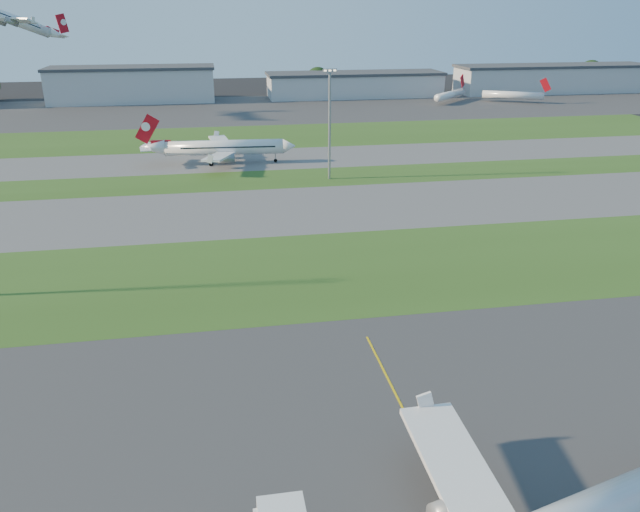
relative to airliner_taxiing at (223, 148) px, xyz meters
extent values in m
cube|color=#2D4E1A|center=(9.66, -76.77, -4.20)|extent=(300.00, 34.00, 0.01)
cube|color=#515154|center=(9.66, -43.77, -4.20)|extent=(300.00, 32.00, 0.01)
cube|color=#2D4E1A|center=(9.66, -18.77, -4.20)|extent=(300.00, 18.00, 0.01)
cube|color=#515154|center=(9.66, 3.23, -4.20)|extent=(300.00, 26.00, 0.01)
cube|color=#2D4E1A|center=(9.66, 36.23, -4.20)|extent=(300.00, 40.00, 0.01)
cube|color=#333335|center=(9.66, 96.23, -4.20)|extent=(400.00, 80.00, 0.01)
cube|color=white|center=(14.79, -128.43, -0.22)|extent=(5.15, 16.24, 1.66)
cylinder|color=slate|center=(13.84, -131.14, -1.40)|extent=(5.01, 3.57, 2.48)
cylinder|color=white|center=(0.37, -0.02, 0.12)|extent=(31.04, 5.97, 3.91)
cube|color=#B20B15|center=(-19.13, 1.29, 5.36)|extent=(6.68, 0.81, 7.78)
cube|color=white|center=(-0.11, 8.25, -0.40)|extent=(7.27, 16.00, 1.59)
cube|color=white|center=(-1.21, -8.16, -0.40)|extent=(9.13, 16.10, 1.59)
cylinder|color=slate|center=(1.28, 5.89, -1.53)|extent=(4.47, 2.65, 2.37)
cylinder|color=slate|center=(0.48, -6.01, -1.53)|extent=(4.47, 2.65, 2.37)
cylinder|color=white|center=(-70.34, 82.90, 31.37)|extent=(26.11, 19.71, 3.70)
cube|color=#B20B15|center=(-55.14, 93.46, 36.34)|extent=(5.38, 3.88, 7.37)
cube|color=white|center=(-65.09, 77.06, 30.89)|extent=(13.88, 12.92, 1.50)
cube|color=white|center=(-73.98, 89.86, 30.89)|extent=(9.28, 15.21, 1.50)
cylinder|color=slate|center=(-67.51, 77.99, 29.82)|extent=(4.64, 4.17, 2.24)
cylinder|color=slate|center=(-73.96, 87.27, 29.82)|extent=(4.64, 4.17, 2.24)
cylinder|color=white|center=(101.88, 100.97, -1.00)|extent=(20.52, 20.78, 3.20)
cube|color=#B20B15|center=(111.00, 110.24, 3.80)|extent=(3.84, 3.90, 6.16)
cylinder|color=white|center=(128.83, 95.46, -1.00)|extent=(24.44, 15.07, 3.20)
cube|color=#B20B15|center=(140.30, 89.34, 3.80)|extent=(4.71, 2.70, 6.16)
cylinder|color=gray|center=(24.66, -20.77, 8.30)|extent=(0.60, 0.60, 25.00)
cube|color=gray|center=(24.66, -20.77, 21.20)|extent=(3.20, 0.50, 0.80)
cube|color=#FFF2CC|center=(24.66, -20.77, 21.20)|extent=(2.80, 0.70, 0.35)
cube|color=#ADB1B6|center=(-35.34, 126.23, 2.80)|extent=(70.00, 22.00, 14.00)
cube|color=#383A3F|center=(-35.34, 126.23, 10.40)|extent=(71.40, 23.00, 1.20)
cube|color=#ADB1B6|center=(64.66, 126.23, 0.80)|extent=(80.00, 22.00, 10.00)
cube|color=#383A3F|center=(64.66, 126.23, 6.40)|extent=(81.60, 23.00, 1.20)
cube|color=#ADB1B6|center=(164.66, 126.23, 1.80)|extent=(95.00, 22.00, 12.00)
cube|color=#383A3F|center=(164.66, 126.23, 8.40)|extent=(96.90, 23.00, 1.20)
cylinder|color=black|center=(-10.34, 137.23, -2.40)|extent=(1.00, 1.00, 3.60)
sphere|color=black|center=(-10.34, 137.23, 1.65)|extent=(9.90, 9.90, 9.90)
cylinder|color=black|center=(49.66, 140.23, -2.10)|extent=(1.00, 1.00, 4.20)
sphere|color=black|center=(49.66, 140.23, 2.62)|extent=(11.55, 11.55, 11.55)
cylinder|color=black|center=(124.66, 138.23, -2.30)|extent=(1.00, 1.00, 3.80)
sphere|color=black|center=(124.66, 138.23, 1.97)|extent=(10.45, 10.45, 10.45)
cylinder|color=black|center=(194.66, 142.23, -1.90)|extent=(1.00, 1.00, 4.60)
sphere|color=black|center=(194.66, 142.23, 3.27)|extent=(12.65, 12.65, 12.65)
camera|label=1|loc=(-3.12, -165.78, 34.30)|focal=35.00mm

